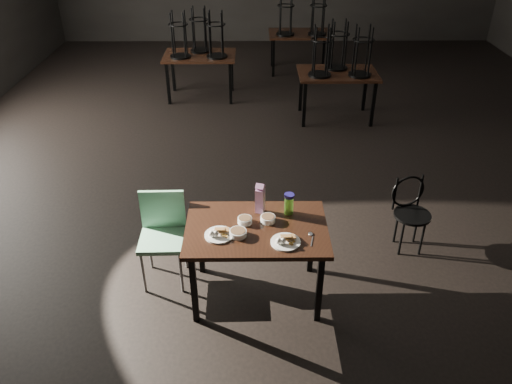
{
  "coord_description": "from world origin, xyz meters",
  "views": [
    {
      "loc": [
        -0.59,
        -5.92,
        3.22
      ],
      "look_at": [
        -0.56,
        -2.13,
        0.85
      ],
      "focal_mm": 35.0,
      "sensor_mm": 36.0,
      "label": 1
    }
  ],
  "objects_px": {
    "bentwood_chair": "(410,208)",
    "water_bottle": "(289,204)",
    "main_table": "(256,235)",
    "school_chair": "(163,230)",
    "juice_carton": "(260,199)"
  },
  "relations": [
    {
      "from": "bentwood_chair",
      "to": "water_bottle",
      "type": "bearing_deg",
      "value": -170.71
    },
    {
      "from": "water_bottle",
      "to": "bentwood_chair",
      "type": "distance_m",
      "value": 1.41
    },
    {
      "from": "main_table",
      "to": "water_bottle",
      "type": "relative_size",
      "value": 6.19
    },
    {
      "from": "juice_carton",
      "to": "bentwood_chair",
      "type": "xyz_separation_m",
      "value": [
        1.51,
        0.48,
        -0.43
      ]
    },
    {
      "from": "water_bottle",
      "to": "juice_carton",
      "type": "bearing_deg",
      "value": 174.28
    },
    {
      "from": "main_table",
      "to": "school_chair",
      "type": "bearing_deg",
      "value": 162.43
    },
    {
      "from": "juice_carton",
      "to": "water_bottle",
      "type": "bearing_deg",
      "value": -5.72
    },
    {
      "from": "main_table",
      "to": "juice_carton",
      "type": "bearing_deg",
      "value": 81.67
    },
    {
      "from": "school_chair",
      "to": "juice_carton",
      "type": "bearing_deg",
      "value": -3.38
    },
    {
      "from": "water_bottle",
      "to": "bentwood_chair",
      "type": "height_order",
      "value": "water_bottle"
    },
    {
      "from": "water_bottle",
      "to": "school_chair",
      "type": "height_order",
      "value": "water_bottle"
    },
    {
      "from": "school_chair",
      "to": "bentwood_chair",
      "type": "bearing_deg",
      "value": 9.46
    },
    {
      "from": "main_table",
      "to": "water_bottle",
      "type": "xyz_separation_m",
      "value": [
        0.28,
        0.21,
        0.18
      ]
    },
    {
      "from": "water_bottle",
      "to": "bentwood_chair",
      "type": "xyz_separation_m",
      "value": [
        1.26,
        0.51,
        -0.39
      ]
    },
    {
      "from": "water_bottle",
      "to": "main_table",
      "type": "bearing_deg",
      "value": -143.6
    }
  ]
}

